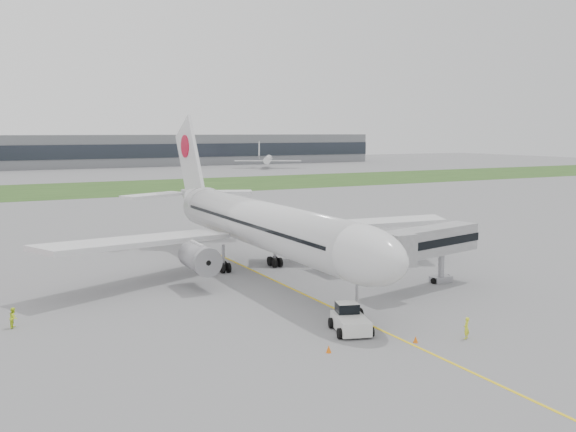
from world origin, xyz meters
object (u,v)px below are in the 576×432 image
pushback_tug (350,319)px  ground_crew_near (466,328)px  jet_bridge (425,243)px  airliner (257,222)px

pushback_tug → ground_crew_near: 8.85m
jet_bridge → ground_crew_near: (-7.26, -13.85, -3.78)m
airliner → pushback_tug: bearing=-96.0°
jet_bridge → ground_crew_near: 16.09m
airliner → jet_bridge: (11.74, -14.21, -1.05)m
jet_bridge → ground_crew_near: jet_bridge is taller
pushback_tug → jet_bridge: jet_bridge is taller
pushback_tug → ground_crew_near: size_ratio=2.73×
pushback_tug → ground_crew_near: bearing=-22.4°
airliner → pushback_tug: (-2.35, -22.43, -4.70)m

